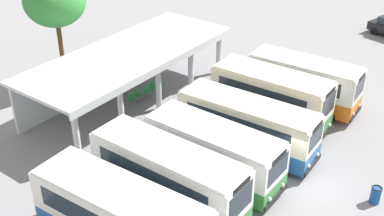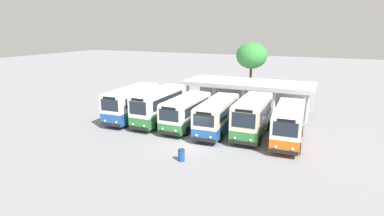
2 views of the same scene
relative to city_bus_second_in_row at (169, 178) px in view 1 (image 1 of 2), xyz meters
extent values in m
plane|color=gray|center=(5.75, -4.28, -1.89)|extent=(180.00, 180.00, 0.00)
cylinder|color=black|center=(-2.19, 2.36, -1.44)|extent=(0.26, 0.91, 0.90)
cube|color=white|center=(-3.19, -0.09, 0.49)|extent=(2.69, 7.84, 1.72)
cube|color=white|center=(-3.19, -0.09, 1.41)|extent=(2.61, 7.60, 0.12)
cube|color=#1E2833|center=(-2.04, 0.06, 0.54)|extent=(0.33, 6.19, 0.94)
cylinder|color=black|center=(1.03, -2.33, -1.44)|extent=(0.22, 0.90, 0.90)
cylinder|color=black|center=(1.04, 2.36, -1.44)|extent=(0.22, 0.90, 0.90)
cylinder|color=black|center=(-1.03, 2.36, -1.44)|extent=(0.22, 0.90, 0.90)
cube|color=#337F3D|center=(0.00, 0.01, -0.97)|extent=(2.19, 7.56, 1.07)
cube|color=white|center=(0.00, 0.01, 0.49)|extent=(2.19, 7.56, 1.87)
cube|color=white|center=(0.00, 0.01, 1.49)|extent=(2.12, 7.34, 0.12)
cube|color=#1E2833|center=(-0.01, -3.75, 0.54)|extent=(1.78, 0.05, 1.21)
cube|color=black|center=(-0.01, -3.75, 1.31)|extent=(1.30, 0.05, 0.24)
cube|color=#1E2833|center=(1.08, 0.11, 0.54)|extent=(0.05, 6.05, 1.03)
cube|color=#1E2833|center=(-1.08, 0.12, 0.54)|extent=(0.05, 6.05, 1.03)
cylinder|color=black|center=(4.28, -2.47, -1.44)|extent=(0.22, 0.90, 0.90)
cylinder|color=black|center=(2.08, -2.46, -1.44)|extent=(0.22, 0.90, 0.90)
cylinder|color=black|center=(4.30, 1.94, -1.44)|extent=(0.22, 0.90, 0.90)
cylinder|color=black|center=(2.10, 1.94, -1.44)|extent=(0.22, 0.90, 0.90)
cube|color=#337F3D|center=(3.19, -0.26, -1.06)|extent=(2.32, 7.11, 0.90)
cube|color=silver|center=(3.19, -0.26, 0.18)|extent=(2.32, 7.11, 1.58)
cube|color=silver|center=(3.19, -0.26, 1.03)|extent=(2.26, 6.89, 0.12)
cube|color=black|center=(3.18, -3.84, -1.37)|extent=(2.19, 0.11, 0.28)
cube|color=#1E2833|center=(3.18, -3.80, 0.23)|extent=(1.89, 0.06, 1.03)
cube|color=black|center=(3.18, -3.80, 0.85)|extent=(1.38, 0.05, 0.24)
cube|color=#1E2833|center=(4.33, -0.17, 0.23)|extent=(0.06, 5.68, 0.87)
cube|color=#1E2833|center=(2.05, -0.16, 0.23)|extent=(0.06, 5.68, 0.87)
sphere|color=#EAEACC|center=(3.81, -3.83, -1.06)|extent=(0.20, 0.20, 0.20)
sphere|color=#EAEACC|center=(2.55, -3.83, -1.06)|extent=(0.20, 0.20, 0.20)
cylinder|color=black|center=(7.53, -2.63, -1.44)|extent=(0.26, 0.91, 0.90)
cylinder|color=black|center=(5.44, -2.72, -1.44)|extent=(0.26, 0.91, 0.90)
cylinder|color=black|center=(7.33, 2.12, -1.44)|extent=(0.26, 0.91, 0.90)
cylinder|color=black|center=(5.23, 2.03, -1.44)|extent=(0.26, 0.91, 0.90)
cube|color=#23569E|center=(6.38, -0.30, -1.03)|extent=(2.53, 7.76, 0.96)
cube|color=beige|center=(6.38, -0.30, 0.22)|extent=(2.53, 7.76, 1.54)
cube|color=beige|center=(6.38, -0.30, 1.05)|extent=(2.45, 7.53, 0.12)
cube|color=black|center=(6.55, -4.17, -1.37)|extent=(2.09, 0.19, 0.28)
cube|color=#1E2833|center=(6.55, -4.12, 0.27)|extent=(1.80, 0.13, 1.00)
cube|color=black|center=(6.55, -4.12, 0.87)|extent=(1.32, 0.11, 0.24)
cube|color=#1E2833|center=(7.47, -0.15, 0.27)|extent=(0.31, 6.14, 0.84)
cube|color=#1E2833|center=(5.29, -0.25, 0.27)|extent=(0.31, 6.14, 0.84)
sphere|color=#EAEACC|center=(7.15, -4.13, -1.06)|extent=(0.20, 0.20, 0.20)
sphere|color=#EAEACC|center=(5.95, -4.18, -1.06)|extent=(0.20, 0.20, 0.20)
cylinder|color=black|center=(10.74, -2.12, -1.44)|extent=(0.24, 0.90, 0.90)
cylinder|color=black|center=(8.51, -2.17, -1.44)|extent=(0.24, 0.90, 0.90)
cylinder|color=black|center=(10.64, 2.19, -1.44)|extent=(0.24, 0.90, 0.90)
cylinder|color=black|center=(8.42, 2.14, -1.44)|extent=(0.24, 0.90, 0.90)
cube|color=#337F3D|center=(9.58, 0.01, -1.00)|extent=(2.48, 7.00, 1.02)
cube|color=beige|center=(9.58, 0.01, 0.44)|extent=(2.48, 7.00, 1.87)
cube|color=beige|center=(9.58, 0.01, 1.44)|extent=(2.41, 6.79, 0.12)
cube|color=black|center=(9.66, -3.49, -1.37)|extent=(2.21, 0.15, 0.28)
cube|color=#1E2833|center=(9.65, -3.45, 0.49)|extent=(1.91, 0.09, 1.22)
cube|color=black|center=(9.65, -3.45, 1.26)|extent=(1.40, 0.08, 0.24)
cube|color=#1E2833|center=(10.73, 0.14, 0.49)|extent=(0.17, 5.56, 1.03)
cube|color=#1E2833|center=(8.42, 0.09, 0.49)|extent=(0.17, 5.56, 1.03)
sphere|color=#EAEACC|center=(10.29, -3.47, -1.06)|extent=(0.20, 0.20, 0.20)
sphere|color=#EAEACC|center=(9.02, -3.50, -1.06)|extent=(0.20, 0.20, 0.20)
cylinder|color=black|center=(13.91, -2.69, -1.44)|extent=(0.26, 0.91, 0.90)
cylinder|color=black|center=(11.83, -2.79, -1.44)|extent=(0.26, 0.91, 0.90)
cylinder|color=black|center=(13.71, 1.61, -1.44)|extent=(0.26, 0.91, 0.90)
cylinder|color=black|center=(11.62, 1.51, -1.44)|extent=(0.26, 0.91, 0.90)
cube|color=orange|center=(12.77, -0.59, -1.01)|extent=(2.52, 7.03, 1.00)
cube|color=white|center=(12.77, -0.59, 0.33)|extent=(2.52, 7.03, 1.67)
cube|color=white|center=(12.77, -0.59, 1.22)|extent=(2.44, 6.82, 0.12)
cube|color=black|center=(12.93, -4.08, -1.37)|extent=(2.08, 0.20, 0.28)
cube|color=#1E2833|center=(12.93, -4.04, 0.38)|extent=(1.80, 0.13, 1.08)
cube|color=black|center=(12.93, -4.04, 1.04)|extent=(1.32, 0.11, 0.24)
cube|color=#1E2833|center=(13.85, -0.44, 0.38)|extent=(0.30, 5.55, 0.92)
cube|color=#1E2833|center=(11.68, -0.54, 0.38)|extent=(0.30, 5.55, 0.92)
sphere|color=#EAEACC|center=(13.53, -4.05, -1.06)|extent=(0.20, 0.20, 0.20)
sphere|color=#EAEACC|center=(12.33, -4.10, -1.06)|extent=(0.20, 0.20, 0.20)
cylinder|color=black|center=(28.07, -0.23, -1.57)|extent=(0.34, 0.66, 0.64)
cylinder|color=silver|center=(0.24, 6.42, -0.29)|extent=(0.36, 0.36, 3.20)
cylinder|color=silver|center=(3.60, 6.42, -0.29)|extent=(0.36, 0.36, 3.20)
cylinder|color=silver|center=(6.97, 6.42, -0.29)|extent=(0.36, 0.36, 3.20)
cylinder|color=silver|center=(10.33, 6.42, -0.29)|extent=(0.36, 0.36, 3.20)
cylinder|color=silver|center=(13.69, 6.42, -0.29)|extent=(0.36, 0.36, 3.20)
cube|color=silver|center=(6.97, 11.22, -0.29)|extent=(14.25, 0.20, 3.20)
cube|color=silver|center=(6.97, 8.72, 1.41)|extent=(14.75, 5.70, 0.20)
cube|color=silver|center=(6.97, 5.92, 1.17)|extent=(14.75, 0.10, 0.28)
cylinder|color=slate|center=(6.52, 7.92, -1.67)|extent=(0.03, 0.03, 0.44)
cylinder|color=slate|center=(6.16, 7.92, -1.67)|extent=(0.03, 0.03, 0.44)
cylinder|color=slate|center=(6.51, 8.27, -1.67)|extent=(0.03, 0.03, 0.44)
cylinder|color=slate|center=(6.16, 8.27, -1.67)|extent=(0.03, 0.03, 0.44)
cube|color=#2D8C47|center=(6.34, 8.09, -1.43)|extent=(0.44, 0.44, 0.04)
cube|color=#2D8C47|center=(6.34, 8.29, -1.23)|extent=(0.44, 0.04, 0.40)
cylinder|color=slate|center=(7.20, 7.97, -1.67)|extent=(0.03, 0.03, 0.44)
cylinder|color=slate|center=(6.85, 7.97, -1.67)|extent=(0.03, 0.03, 0.44)
cylinder|color=slate|center=(7.20, 8.32, -1.67)|extent=(0.03, 0.03, 0.44)
cylinder|color=slate|center=(6.84, 8.32, -1.67)|extent=(0.03, 0.03, 0.44)
cube|color=#2D8C47|center=(7.02, 8.15, -1.43)|extent=(0.44, 0.44, 0.04)
cube|color=#2D8C47|center=(7.02, 8.35, -1.23)|extent=(0.44, 0.04, 0.40)
cylinder|color=slate|center=(7.88, 7.86, -1.67)|extent=(0.03, 0.03, 0.44)
cylinder|color=slate|center=(7.53, 7.86, -1.67)|extent=(0.03, 0.03, 0.44)
cylinder|color=slate|center=(7.88, 8.21, -1.67)|extent=(0.03, 0.03, 0.44)
cylinder|color=slate|center=(7.53, 8.21, -1.67)|extent=(0.03, 0.03, 0.44)
cube|color=#2D8C47|center=(7.70, 8.04, -1.43)|extent=(0.44, 0.44, 0.04)
cube|color=#2D8C47|center=(7.70, 8.24, -1.23)|extent=(0.44, 0.04, 0.40)
cylinder|color=slate|center=(8.56, 7.92, -1.67)|extent=(0.03, 0.03, 0.44)
cylinder|color=slate|center=(8.21, 7.92, -1.67)|extent=(0.03, 0.03, 0.44)
cylinder|color=slate|center=(8.56, 8.28, -1.67)|extent=(0.03, 0.03, 0.44)
cylinder|color=slate|center=(8.21, 8.27, -1.67)|extent=(0.03, 0.03, 0.44)
cube|color=#2D8C47|center=(8.39, 8.10, -1.43)|extent=(0.44, 0.44, 0.04)
cube|color=#2D8C47|center=(8.38, 8.30, -1.23)|extent=(0.44, 0.04, 0.40)
cylinder|color=slate|center=(9.25, 7.90, -1.67)|extent=(0.03, 0.03, 0.44)
cylinder|color=slate|center=(8.89, 7.89, -1.67)|extent=(0.03, 0.03, 0.44)
cylinder|color=slate|center=(9.24, 8.25, -1.67)|extent=(0.03, 0.03, 0.44)
cylinder|color=slate|center=(8.89, 8.25, -1.67)|extent=(0.03, 0.03, 0.44)
cube|color=#2D8C47|center=(9.07, 8.07, -1.43)|extent=(0.44, 0.44, 0.04)
cube|color=#2D8C47|center=(9.07, 8.27, -1.23)|extent=(0.44, 0.04, 0.40)
cylinder|color=brown|center=(5.93, 14.05, 0.33)|extent=(0.32, 0.32, 4.45)
ellipsoid|color=#338438|center=(5.93, 14.05, 4.06)|extent=(4.02, 4.02, 3.41)
cylinder|color=#19478C|center=(6.21, -7.53, -1.47)|extent=(0.48, 0.48, 0.85)
torus|color=black|center=(6.21, -7.53, -1.02)|extent=(0.49, 0.49, 0.06)
camera|label=1|loc=(-13.41, -11.20, 13.59)|focal=45.60mm
camera|label=2|loc=(15.40, -26.09, 7.47)|focal=28.66mm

